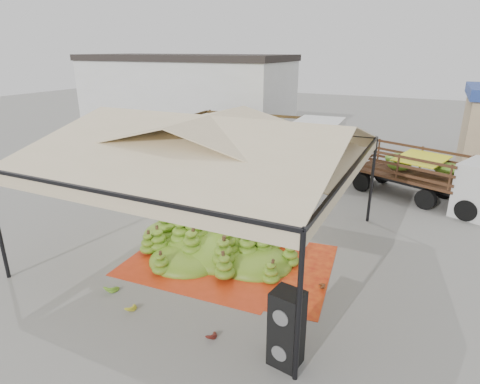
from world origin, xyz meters
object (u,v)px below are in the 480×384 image
at_px(truck_right, 433,172).
at_px(truck_left, 269,137).
at_px(speaker_stack, 287,329).
at_px(vendor, 269,192).
at_px(banana_heap, 214,232).

bearing_deg(truck_right, truck_left, -169.67).
height_order(speaker_stack, vendor, vendor).
height_order(speaker_stack, truck_left, truck_left).
distance_m(speaker_stack, vendor, 7.59).
xyz_separation_m(banana_heap, truck_right, (5.67, 7.27, 0.63)).
bearing_deg(truck_left, speaker_stack, -69.56).
distance_m(truck_left, truck_right, 7.75).
distance_m(banana_heap, speaker_stack, 4.93).
bearing_deg(banana_heap, vendor, 84.23).
relative_size(speaker_stack, vendor, 1.00).
height_order(banana_heap, vendor, vendor).
bearing_deg(truck_right, vendor, -121.83).
bearing_deg(truck_right, speaker_stack, -78.95).
bearing_deg(vendor, speaker_stack, 109.90).
xyz_separation_m(speaker_stack, truck_right, (2.17, 10.73, 0.42)).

